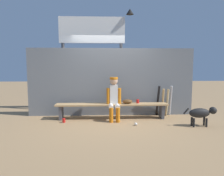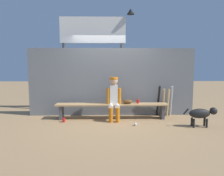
{
  "view_description": "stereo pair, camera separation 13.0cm",
  "coord_description": "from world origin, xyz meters",
  "views": [
    {
      "loc": [
        -0.25,
        -5.61,
        1.48
      ],
      "look_at": [
        0.0,
        0.0,
        0.88
      ],
      "focal_mm": 32.09,
      "sensor_mm": 36.0,
      "label": 1
    },
    {
      "loc": [
        -0.12,
        -5.61,
        1.48
      ],
      "look_at": [
        0.0,
        0.0,
        0.88
      ],
      "focal_mm": 32.09,
      "sensor_mm": 36.0,
      "label": 2
    }
  ],
  "objects": [
    {
      "name": "bat_wood_natural",
      "position": [
        1.67,
        0.24,
        0.41
      ],
      "size": [
        0.1,
        0.18,
        0.83
      ],
      "primitive_type": "cylinder",
      "rotation": [
        0.13,
        0.0,
        0.2
      ],
      "color": "tan",
      "rests_on": "ground_plane"
    },
    {
      "name": "bat_wood_tan",
      "position": [
        1.54,
        0.25,
        0.42
      ],
      "size": [
        0.08,
        0.24,
        0.84
      ],
      "primitive_type": "cylinder",
      "rotation": [
        0.2,
        0.0,
        -0.09
      ],
      "color": "tan",
      "rests_on": "ground_plane"
    },
    {
      "name": "baseball",
      "position": [
        0.58,
        -0.7,
        0.04
      ],
      "size": [
        0.07,
        0.07,
        0.07
      ],
      "primitive_type": "sphere",
      "color": "white",
      "rests_on": "ground_plane"
    },
    {
      "name": "cup_on_ground",
      "position": [
        -1.3,
        -0.33,
        0.06
      ],
      "size": [
        0.08,
        0.08,
        0.11
      ],
      "primitive_type": "cylinder",
      "color": "red",
      "rests_on": "ground_plane"
    },
    {
      "name": "dugout_bench",
      "position": [
        0.0,
        0.0,
        0.35
      ],
      "size": [
        3.18,
        0.36,
        0.43
      ],
      "color": "tan",
      "rests_on": "ground_plane"
    },
    {
      "name": "dog",
      "position": [
        2.19,
        -0.84,
        0.34
      ],
      "size": [
        0.84,
        0.2,
        0.49
      ],
      "color": "black",
      "rests_on": "ground_plane"
    },
    {
      "name": "ground_plane",
      "position": [
        0.0,
        0.0,
        0.0
      ],
      "size": [
        30.0,
        30.0,
        0.0
      ],
      "primitive_type": "plane",
      "color": "#9E7A51"
    },
    {
      "name": "player_seated",
      "position": [
        0.05,
        -0.11,
        0.64
      ],
      "size": [
        0.41,
        0.55,
        1.19
      ],
      "color": "silver",
      "rests_on": "ground_plane"
    },
    {
      "name": "baseball_glove",
      "position": [
        0.44,
        0.0,
        0.49
      ],
      "size": [
        0.28,
        0.2,
        0.12
      ],
      "primitive_type": "ellipsoid",
      "color": "#593819",
      "rests_on": "dugout_bench"
    },
    {
      "name": "scoreboard",
      "position": [
        -0.54,
        1.06,
        2.35
      ],
      "size": [
        2.41,
        0.27,
        3.33
      ],
      "color": "#3F3F42",
      "rests_on": "ground_plane"
    },
    {
      "name": "chainlink_fence",
      "position": [
        0.0,
        0.42,
        1.02
      ],
      "size": [
        4.99,
        0.03,
        2.04
      ],
      "primitive_type": "cube",
      "color": "slate",
      "rests_on": "ground_plane"
    },
    {
      "name": "bat_aluminum_silver",
      "position": [
        1.78,
        0.27,
        0.46
      ],
      "size": [
        0.08,
        0.24,
        0.92
      ],
      "primitive_type": "cylinder",
      "rotation": [
        0.19,
        0.0,
        -0.07
      ],
      "color": "#B7B7BC",
      "rests_on": "ground_plane"
    },
    {
      "name": "bat_aluminum_black",
      "position": [
        1.4,
        0.29,
        0.46
      ],
      "size": [
        0.09,
        0.26,
        0.92
      ],
      "primitive_type": "cylinder",
      "rotation": [
        0.21,
        0.0,
        0.09
      ],
      "color": "black",
      "rests_on": "ground_plane"
    },
    {
      "name": "cup_on_bench",
      "position": [
        0.75,
        0.06,
        0.49
      ],
      "size": [
        0.08,
        0.08,
        0.11
      ],
      "primitive_type": "cylinder",
      "color": "red",
      "rests_on": "dugout_bench"
    }
  ]
}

